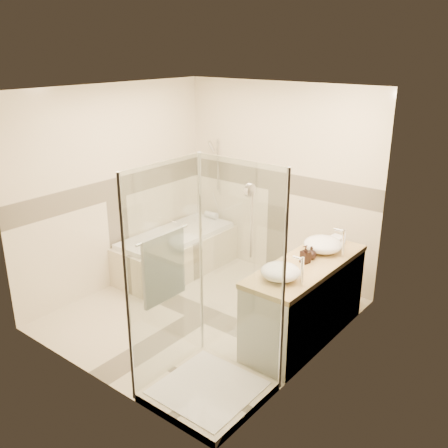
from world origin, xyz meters
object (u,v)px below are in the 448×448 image
Objects in this scene: vanity at (305,301)px; vessel_sink_near at (323,244)px; shower_enclosure at (203,338)px; amenity_bottle_a at (306,254)px; bathtub at (177,250)px; amenity_bottle_b at (311,253)px; vessel_sink_far at (280,272)px.

vanity is 3.98× the size of vessel_sink_near.
vessel_sink_near is (0.27, 1.63, 0.43)m from shower_enclosure.
vanity is at bearing -86.82° from vessel_sink_near.
amenity_bottle_a is at bearing -155.34° from vanity.
amenity_bottle_a is (0.27, 1.26, 0.44)m from shower_enclosure.
amenity_bottle_b is at bearing -6.42° from bathtub.
vanity is 0.79× the size of shower_enclosure.
vessel_sink_far is at bearing -21.15° from bathtub.
shower_enclosure is 5.46× the size of vessel_sink_far.
shower_enclosure is at bearing -99.50° from vessel_sink_near.
bathtub is at bearing 170.43° from amenity_bottle_a.
vanity is 1.31m from shower_enclosure.
shower_enclosure is at bearing -101.17° from amenity_bottle_b.
amenity_bottle_a is (0.00, 0.46, 0.02)m from vessel_sink_far.
vanity is (2.15, -0.35, 0.12)m from bathtub.
shower_enclosure is at bearing -102.20° from amenity_bottle_a.
vanity is at bearing -9.25° from bathtub.
vessel_sink_near reaches higher than vessel_sink_far.
vessel_sink_far reaches higher than amenity_bottle_b.
amenity_bottle_b is (0.00, 0.58, -0.01)m from vessel_sink_far.
vanity is 8.74× the size of amenity_bottle_a.
vessel_sink_near is at bearing 90.00° from amenity_bottle_a.
vessel_sink_near is at bearing 0.25° from bathtub.
vanity is 4.33× the size of vessel_sink_far.
vessel_sink_near is 0.37m from amenity_bottle_a.
shower_enclosure is 11.00× the size of amenity_bottle_a.
bathtub is 2.18m from vanity.
vessel_sink_near is (2.13, 0.01, 0.62)m from bathtub.
vessel_sink_far is 2.72× the size of amenity_bottle_b.
bathtub is 2.23m from amenity_bottle_b.
amenity_bottle_a reaches higher than bathtub.
amenity_bottle_b is at bearing 90.00° from amenity_bottle_a.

